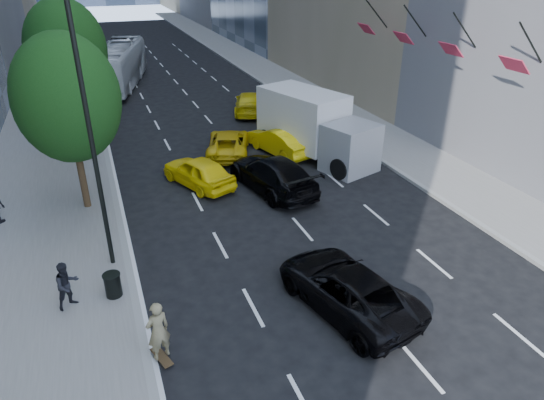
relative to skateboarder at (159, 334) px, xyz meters
name	(u,v)px	position (x,y,z in m)	size (l,w,h in m)	color
ground	(323,290)	(5.60, 1.25, -0.92)	(160.00, 160.00, 0.00)	black
sidewalk_left	(55,96)	(-3.40, 31.25, -0.84)	(6.00, 120.00, 0.15)	slate
sidewalk_right	(277,78)	(15.60, 31.25, -0.84)	(4.00, 120.00, 0.15)	slate
lamp_near	(92,109)	(-0.72, 5.25, 4.90)	(2.13, 0.22, 10.00)	black
lamp_far	(80,33)	(-0.72, 23.25, 4.90)	(2.13, 0.22, 10.00)	black
tree_near	(67,99)	(-1.60, 10.25, 4.05)	(4.20, 4.20, 7.46)	#301D12
tree_mid	(66,49)	(-1.60, 20.25, 4.40)	(4.50, 4.50, 7.99)	#301D12
tree_far	(68,32)	(-1.60, 33.25, 3.71)	(3.90, 3.90, 6.92)	#301D12
traffic_signal	(78,25)	(-0.80, 41.25, 3.32)	(2.48, 0.53, 5.20)	black
facade_flags	(428,39)	(16.24, 11.25, 5.27)	(1.85, 13.30, 2.05)	black
skateboarder	(159,334)	(0.00, 0.00, 0.00)	(0.67, 0.44, 1.83)	olive
black_sedan_lincoln	(347,288)	(5.91, 0.25, -0.20)	(2.39, 5.17, 1.44)	black
black_sedan_mercedes	(273,174)	(6.80, 9.25, -0.10)	(2.29, 5.63, 1.63)	black
taxi_a	(198,171)	(3.60, 10.95, -0.19)	(1.73, 4.29, 1.46)	yellow
taxi_b	(280,141)	(8.88, 13.60, -0.17)	(1.58, 4.54, 1.50)	yellow
taxi_c	(228,143)	(6.10, 14.43, -0.25)	(2.20, 4.77, 1.33)	gold
taxi_d	(250,103)	(9.80, 21.75, -0.18)	(2.05, 5.05, 1.47)	yellow
city_bus	(118,65)	(1.84, 33.47, 0.85)	(2.97, 12.69, 3.53)	silver
box_truck	(314,125)	(10.50, 12.56, 0.85)	(4.77, 7.73, 3.48)	silver
pedestrian_a	(67,285)	(-2.32, 3.18, 0.03)	(0.78, 0.61, 1.60)	black
trash_can	(113,285)	(-1.00, 3.25, -0.38)	(0.52, 0.52, 0.78)	black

